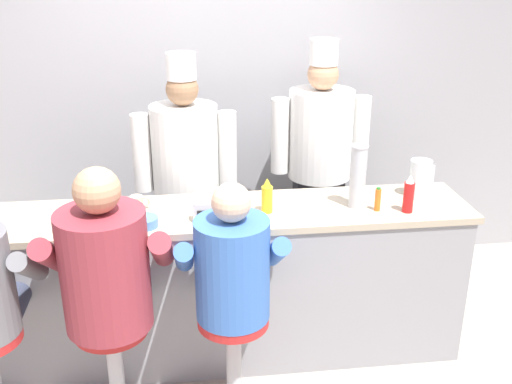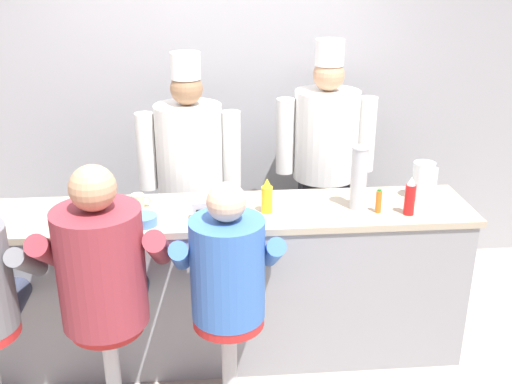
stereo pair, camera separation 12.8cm
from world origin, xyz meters
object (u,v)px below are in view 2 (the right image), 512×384
Objects in this scene: ketchup_bottle_red at (410,197)px; cereal_bowl at (143,220)px; coffee_mug_tan at (139,201)px; cup_stack_steel at (359,178)px; diner_seated_maroon at (103,272)px; breakfast_plate at (101,223)px; cook_in_whites_far at (325,156)px; mustard_bottle_yellow at (267,197)px; hot_sauce_bottle_orange at (379,201)px; napkin_dispenser_chrome at (202,211)px; cook_in_whites_near at (190,171)px; water_pitcher_clear at (423,181)px; diner_seated_blue at (228,277)px.

ketchup_bottle_red is 1.46× the size of cereal_bowl.
cup_stack_steel reaches higher than coffee_mug_tan.
cup_stack_steel is (-0.28, 0.11, 0.08)m from ketchup_bottle_red.
coffee_mug_tan is at bearing 79.99° from diner_seated_maroon.
coffee_mug_tan is at bearing 52.52° from breakfast_plate.
cook_in_whites_far is (1.40, 1.45, 0.09)m from diner_seated_maroon.
mustard_bottle_yellow is at bearing 9.13° from cereal_bowl.
diner_seated_maroon reaches higher than hot_sauce_bottle_orange.
napkin_dispenser_chrome is 0.68m from diner_seated_maroon.
cook_in_whites_near reaches higher than diner_seated_maroon.
diner_seated_maroon is at bearing -133.92° from cook_in_whites_far.
water_pitcher_clear is (0.97, 0.13, 0.02)m from mustard_bottle_yellow.
cook_in_whites_near is (0.29, 0.60, -0.04)m from coffee_mug_tan.
mustard_bottle_yellow reaches higher than napkin_dispenser_chrome.
cook_in_whites_far is at bearing 35.11° from breakfast_plate.
cook_in_whites_near is (-1.28, 0.84, -0.11)m from ketchup_bottle_red.
ketchup_bottle_red is at bearing 0.57° from cereal_bowl.
mustard_bottle_yellow is at bearing -57.97° from cook_in_whites_near.
breakfast_plate is at bearing -173.42° from mustard_bottle_yellow.
cook_in_whites_far reaches higher than diner_seated_blue.
cup_stack_steel is 0.25× the size of diner_seated_maroon.
mustard_bottle_yellow is 1.77× the size of coffee_mug_tan.
cook_in_whites_near is at bearing 156.96° from water_pitcher_clear.
water_pitcher_clear is 0.61× the size of cup_stack_steel.
cook_in_whites_near reaches higher than ketchup_bottle_red.
hot_sauce_bottle_orange is (-0.17, 0.04, -0.04)m from ketchup_bottle_red.
hot_sauce_bottle_orange is 0.08× the size of cook_in_whites_near.
ketchup_bottle_red is at bearing -8.44° from coffee_mug_tan.
breakfast_plate is 0.97m from cook_in_whites_near.
mustard_bottle_yellow is 0.63m from diner_seated_blue.
diner_seated_blue reaches higher than cup_stack_steel.
cook_in_whites_far is at bearing 97.26° from hot_sauce_bottle_orange.
diner_seated_maroon is 0.81× the size of cook_in_whites_far.
napkin_dispenser_chrome is at bearing 42.17° from diner_seated_maroon.
cook_in_whites_far reaches higher than water_pitcher_clear.
cereal_bowl is 0.09× the size of cook_in_whites_near.
cereal_bowl is 0.11× the size of diner_seated_blue.
cereal_bowl is 0.41× the size of cup_stack_steel.
napkin_dispenser_chrome is (-1.19, 0.02, -0.05)m from ketchup_bottle_red.
diner_seated_maroon is (-0.87, -0.53, -0.16)m from mustard_bottle_yellow.
diner_seated_blue is (0.62, -0.01, -0.05)m from diner_seated_maroon.
diner_seated_maroon reaches higher than mustard_bottle_yellow.
diner_seated_maroon reaches higher than coffee_mug_tan.
cereal_bowl is 0.89m from cook_in_whites_near.
cup_stack_steel is at bearing -165.07° from water_pitcher_clear.
ketchup_bottle_red reaches higher than hot_sauce_bottle_orange.
coffee_mug_tan is at bearing 172.16° from hot_sauce_bottle_orange.
water_pitcher_clear reaches higher than breakfast_plate.
cook_in_whites_far reaches higher than diner_seated_maroon.
breakfast_plate is 2.15× the size of coffee_mug_tan.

